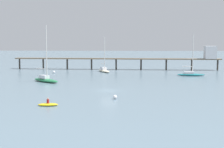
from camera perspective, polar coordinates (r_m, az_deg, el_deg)
ground_plane at (r=59.97m, az=-0.65°, el=-2.87°), size 400.00×400.00×0.00m
pier at (r=100.15m, az=7.46°, el=3.00°), size 62.42×5.07×7.22m
sailboat_teal at (r=85.98m, az=13.41°, el=0.11°), size 6.99×2.05×10.62m
sailboat_cream at (r=93.59m, az=-1.38°, el=0.74°), size 4.55×7.28×9.92m
sailboat_green at (r=73.07m, az=-11.37°, el=-0.79°), size 7.26×6.44×12.23m
dinghy_yellow at (r=47.34m, az=-10.98°, el=-5.14°), size 2.90×1.48×1.14m
mooring_buoy_near at (r=91.33m, az=-9.98°, el=0.34°), size 0.69×0.69×0.69m
mooring_buoy_inner at (r=51.53m, az=0.51°, el=-3.99°), size 0.65×0.65×0.65m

